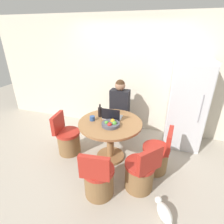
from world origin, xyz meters
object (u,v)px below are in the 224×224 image
(dining_table, at_px, (110,132))
(bottle, at_px, (100,112))
(chair_near_camera, at_px, (99,180))
(laptop, at_px, (112,116))
(chair_right_side, at_px, (156,156))
(fruit_bowl, at_px, (111,124))
(cat, at_px, (164,212))
(refrigerator, at_px, (186,105))
(chair_near_right_corner, at_px, (140,174))
(person_seated, at_px, (120,107))
(chair_left_side, at_px, (68,140))

(dining_table, xyz_separation_m, bottle, (-0.25, 0.15, 0.31))
(chair_near_camera, distance_m, laptop, 1.14)
(dining_table, bearing_deg, chair_right_side, -4.74)
(fruit_bowl, bearing_deg, chair_right_side, 4.14)
(laptop, xyz_separation_m, cat, (1.06, -1.07, -0.73))
(refrigerator, height_order, dining_table, refrigerator)
(chair_near_right_corner, bearing_deg, person_seated, -112.68)
(chair_left_side, height_order, chair_near_right_corner, same)
(chair_near_camera, bearing_deg, refrigerator, -130.47)
(refrigerator, distance_m, chair_right_side, 1.26)
(fruit_bowl, bearing_deg, person_seated, 95.48)
(chair_near_camera, relative_size, cat, 2.16)
(chair_near_camera, xyz_separation_m, laptop, (-0.12, 1.00, 0.54))
(dining_table, relative_size, chair_right_side, 1.37)
(refrigerator, xyz_separation_m, laptop, (-1.31, -0.80, -0.07))
(laptop, height_order, fruit_bowl, laptop)
(chair_left_side, height_order, laptop, laptop)
(chair_right_side, distance_m, bottle, 1.27)
(dining_table, relative_size, cat, 2.95)
(chair_left_side, height_order, chair_near_camera, same)
(chair_near_camera, height_order, person_seated, person_seated)
(chair_left_side, xyz_separation_m, chair_right_side, (1.71, 0.03, 0.00))
(dining_table, xyz_separation_m, chair_left_side, (-0.86, -0.10, -0.29))
(refrigerator, relative_size, bottle, 7.15)
(chair_near_right_corner, relative_size, person_seated, 0.61)
(fruit_bowl, bearing_deg, refrigerator, 40.76)
(dining_table, distance_m, chair_near_right_corner, 0.91)
(refrigerator, bearing_deg, bottle, -152.78)
(fruit_bowl, bearing_deg, cat, -38.97)
(person_seated, bearing_deg, bottle, 71.54)
(laptop, bearing_deg, chair_left_side, 15.86)
(chair_left_side, bearing_deg, person_seated, -49.35)
(chair_right_side, relative_size, person_seated, 0.61)
(chair_near_camera, height_order, chair_near_right_corner, same)
(cat, bearing_deg, chair_left_side, 34.71)
(dining_table, distance_m, chair_near_camera, 0.91)
(chair_left_side, distance_m, bottle, 0.88)
(chair_near_right_corner, bearing_deg, chair_right_side, -162.38)
(refrigerator, distance_m, dining_table, 1.63)
(laptop, bearing_deg, chair_near_right_corner, 134.07)
(dining_table, bearing_deg, person_seated, 92.49)
(chair_right_side, height_order, fruit_bowl, fruit_bowl)
(dining_table, relative_size, bottle, 4.55)
(refrigerator, distance_m, fruit_bowl, 1.64)
(laptop, xyz_separation_m, fruit_bowl, (0.07, -0.27, -0.01))
(chair_left_side, bearing_deg, fruit_bowl, -98.51)
(chair_left_side, bearing_deg, cat, -120.26)
(person_seated, relative_size, cat, 3.52)
(person_seated, xyz_separation_m, cat, (1.08, -1.72, -0.65))
(bottle, bearing_deg, refrigerator, 27.22)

